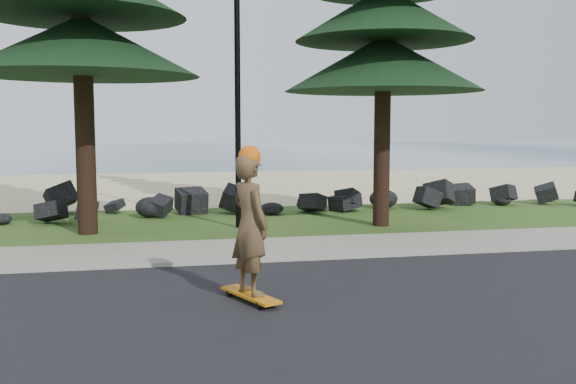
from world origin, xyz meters
name	(u,v)px	position (x,y,z in m)	size (l,w,h in m)	color
ground	(259,253)	(0.00, 0.00, 0.00)	(160.00, 160.00, 0.00)	#284515
road	(315,321)	(0.00, -4.50, 0.01)	(160.00, 7.00, 0.02)	black
kerb	(267,260)	(0.00, -0.90, 0.05)	(160.00, 0.20, 0.10)	gray
sidewalk	(258,249)	(0.00, 0.20, 0.04)	(160.00, 2.00, 0.08)	gray
beach_sand	(205,185)	(0.00, 14.50, 0.01)	(160.00, 15.00, 0.01)	tan
ocean	(177,151)	(0.00, 51.00, 0.00)	(160.00, 58.00, 0.01)	#3A5D6F
seawall_boulders	(228,214)	(0.00, 5.60, 0.00)	(60.00, 2.40, 1.10)	black
lamp_post	(237,55)	(0.00, 3.20, 4.13)	(0.25, 0.14, 8.14)	black
skateboarder	(250,225)	(-0.68, -3.47, 1.09)	(0.74, 1.19, 2.18)	#C5730B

